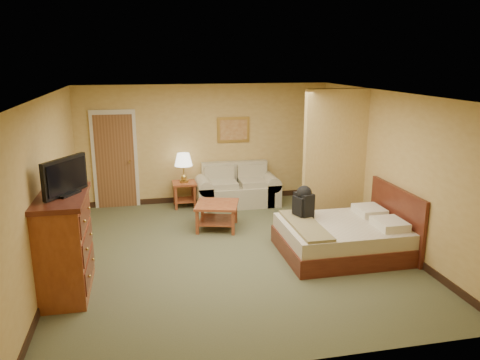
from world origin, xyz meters
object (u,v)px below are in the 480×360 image
object	(u,v)px
dresser	(64,244)
bed	(345,237)
coffee_table	(217,211)
loveseat	(237,191)

from	to	relation	value
dresser	bed	xyz separation A→B (m)	(4.30, 0.44, -0.41)
coffee_table	dresser	xyz separation A→B (m)	(-2.42, -2.03, 0.35)
bed	loveseat	bearing A→B (deg)	111.81
coffee_table	dresser	distance (m)	3.18
bed	coffee_table	bearing A→B (deg)	139.62
coffee_table	bed	world-z (taller)	bed
dresser	bed	size ratio (longest dim) A/B	0.71
loveseat	dresser	world-z (taller)	dresser
dresser	loveseat	bearing A→B (deg)	47.96
loveseat	dresser	distance (m)	4.64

